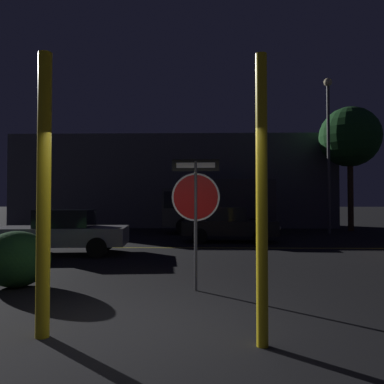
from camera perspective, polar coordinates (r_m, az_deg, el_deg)
ground_plane at (r=5.12m, az=-5.97°, el=-20.26°), size 260.00×260.00×0.00m
road_center_stripe at (r=13.58m, az=-1.27°, el=-8.49°), size 33.43×0.12×0.01m
stop_sign at (r=6.99m, az=0.57°, el=-0.88°), size 0.90×0.06×2.44m
yellow_pole_left at (r=4.94m, az=-21.65°, el=-0.21°), size 0.17×0.17×3.50m
yellow_pole_right at (r=4.37m, az=10.58°, el=-0.99°), size 0.13×0.13×3.37m
hedge_bush_1 at (r=8.10m, az=-25.21°, el=-9.22°), size 1.31×1.10×1.08m
passing_car_1 at (r=12.62m, az=-19.10°, el=-5.77°), size 4.28×2.26×1.40m
passing_car_2 at (r=15.63m, az=5.67°, el=-4.99°), size 4.02×2.01×1.43m
delivery_truck at (r=19.80m, az=3.86°, el=-1.89°), size 5.77×2.59×2.80m
street_lamp at (r=21.28m, az=20.07°, el=8.05°), size 0.44×0.44×8.25m
tree_0 at (r=23.61m, az=22.92°, el=7.66°), size 3.45×3.45×7.14m
building_backdrop at (r=25.57m, az=-2.79°, el=1.49°), size 20.99×3.99×6.01m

